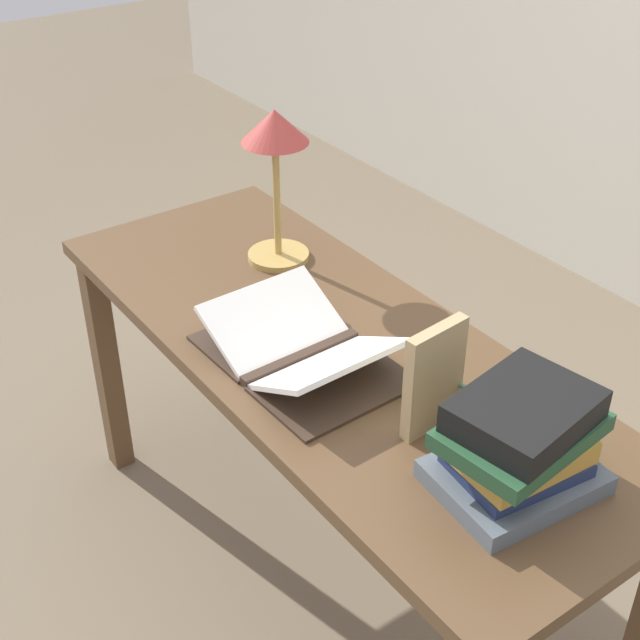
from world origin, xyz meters
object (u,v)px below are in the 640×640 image
at_px(book_standing_upright, 434,378).
at_px(reading_lamp, 275,149).
at_px(book_stack_tall, 519,445).
at_px(open_book, 301,350).
at_px(coffee_mug, 438,385).

xyz_separation_m(book_standing_upright, reading_lamp, (-0.73, 0.13, 0.18)).
bearing_deg(book_stack_tall, reading_lamp, 172.82).
xyz_separation_m(book_stack_tall, reading_lamp, (-0.94, 0.12, 0.20)).
bearing_deg(open_book, coffee_mug, 23.90).
distance_m(open_book, reading_lamp, 0.53).
bearing_deg(open_book, book_stack_tall, 8.36).
distance_m(book_standing_upright, reading_lamp, 0.76).
bearing_deg(coffee_mug, book_standing_upright, -53.16).
height_order(book_standing_upright, coffee_mug, book_standing_upright).
bearing_deg(book_standing_upright, coffee_mug, 121.56).
relative_size(book_stack_tall, reading_lamp, 0.76).
bearing_deg(reading_lamp, open_book, -27.43).
height_order(open_book, coffee_mug, coffee_mug).
bearing_deg(reading_lamp, book_stack_tall, -7.18).
xyz_separation_m(book_standing_upright, coffee_mug, (-0.04, 0.05, -0.06)).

